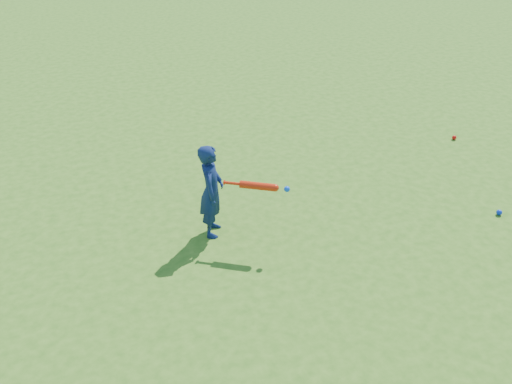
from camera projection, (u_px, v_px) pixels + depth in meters
ground at (266, 206)px, 7.00m from camera, size 80.00×80.00×0.00m
child at (211, 191)px, 6.25m from camera, size 0.39×0.47×1.10m
ground_ball_red at (454, 138)px, 8.55m from camera, size 0.07×0.07×0.07m
ground_ball_blue at (499, 212)px, 6.82m from camera, size 0.07×0.07×0.07m
bat_swing at (260, 186)px, 6.04m from camera, size 0.64×0.39×0.08m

